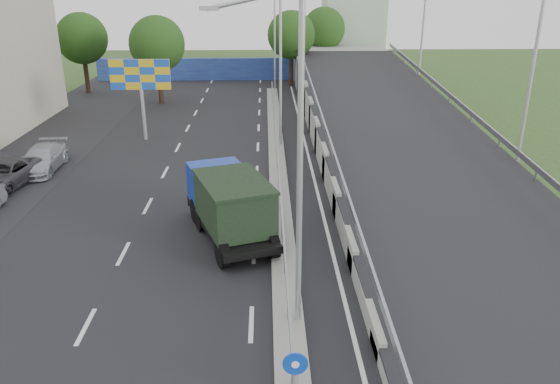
{
  "coord_description": "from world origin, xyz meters",
  "views": [
    {
      "loc": [
        -0.68,
        -8.85,
        10.39
      ],
      "look_at": [
        -0.11,
        12.13,
        2.2
      ],
      "focal_mm": 35.0,
      "sensor_mm": 36.0,
      "label": 1
    }
  ],
  "objects_px": {
    "lamp_post_far": "(273,30)",
    "dump_truck": "(229,202)",
    "billboard": "(140,79)",
    "lamp_post_mid": "(277,58)",
    "sign_bollard": "(295,379)",
    "lamp_post_near": "(293,152)",
    "parked_car_c": "(5,174)",
    "church": "(352,24)",
    "parked_car_d": "(42,159)"
  },
  "relations": [
    {
      "from": "lamp_post_far",
      "to": "dump_truck",
      "type": "relative_size",
      "value": 1.46
    },
    {
      "from": "billboard",
      "to": "lamp_post_mid",
      "type": "bearing_deg",
      "value": -12.38
    },
    {
      "from": "sign_bollard",
      "to": "dump_truck",
      "type": "distance_m",
      "value": 10.67
    },
    {
      "from": "lamp_post_near",
      "to": "billboard",
      "type": "height_order",
      "value": "lamp_post_near"
    },
    {
      "from": "billboard",
      "to": "parked_car_c",
      "type": "xyz_separation_m",
      "value": [
        -5.63,
        -8.97,
        -3.49
      ]
    },
    {
      "from": "lamp_post_mid",
      "to": "church",
      "type": "xyz_separation_m",
      "value": [
        9.89,
        34.0,
        -0.5
      ]
    },
    {
      "from": "lamp_post_far",
      "to": "church",
      "type": "relative_size",
      "value": 0.73
    },
    {
      "from": "sign_bollard",
      "to": "dump_truck",
      "type": "relative_size",
      "value": 0.24
    },
    {
      "from": "lamp_post_near",
      "to": "lamp_post_mid",
      "type": "xyz_separation_m",
      "value": [
        0.0,
        20.0,
        0.0
      ]
    },
    {
      "from": "parked_car_d",
      "to": "parked_car_c",
      "type": "bearing_deg",
      "value": -111.93
    },
    {
      "from": "lamp_post_near",
      "to": "parked_car_c",
      "type": "xyz_separation_m",
      "value": [
        -14.74,
        13.03,
        -5.12
      ]
    },
    {
      "from": "lamp_post_mid",
      "to": "billboard",
      "type": "bearing_deg",
      "value": 167.62
    },
    {
      "from": "lamp_post_far",
      "to": "parked_car_d",
      "type": "bearing_deg",
      "value": -119.47
    },
    {
      "from": "lamp_post_mid",
      "to": "billboard",
      "type": "xyz_separation_m",
      "value": [
        -9.11,
        2.0,
        -1.62
      ]
    },
    {
      "from": "billboard",
      "to": "sign_bollard",
      "type": "bearing_deg",
      "value": -70.79
    },
    {
      "from": "lamp_post_far",
      "to": "parked_car_d",
      "type": "distance_m",
      "value": 28.45
    },
    {
      "from": "dump_truck",
      "to": "parked_car_d",
      "type": "xyz_separation_m",
      "value": [
        -11.39,
        9.05,
        -0.88
      ]
    },
    {
      "from": "dump_truck",
      "to": "parked_car_d",
      "type": "distance_m",
      "value": 14.58
    },
    {
      "from": "lamp_post_mid",
      "to": "dump_truck",
      "type": "bearing_deg",
      "value": -100.03
    },
    {
      "from": "lamp_post_far",
      "to": "sign_bollard",
      "type": "bearing_deg",
      "value": -90.14
    },
    {
      "from": "sign_bollard",
      "to": "lamp_post_mid",
      "type": "distance_m",
      "value": 24.3
    },
    {
      "from": "parked_car_c",
      "to": "lamp_post_mid",
      "type": "bearing_deg",
      "value": 34.7
    },
    {
      "from": "billboard",
      "to": "dump_truck",
      "type": "distance_m",
      "value": 17.02
    },
    {
      "from": "lamp_post_near",
      "to": "dump_truck",
      "type": "distance_m",
      "value": 8.18
    },
    {
      "from": "lamp_post_far",
      "to": "dump_truck",
      "type": "distance_m",
      "value": 33.76
    },
    {
      "from": "sign_bollard",
      "to": "church",
      "type": "relative_size",
      "value": 0.12
    },
    {
      "from": "parked_car_d",
      "to": "lamp_post_near",
      "type": "bearing_deg",
      "value": -50.22
    },
    {
      "from": "sign_bollard",
      "to": "parked_car_c",
      "type": "relative_size",
      "value": 0.33
    },
    {
      "from": "lamp_post_near",
      "to": "lamp_post_mid",
      "type": "height_order",
      "value": "same"
    },
    {
      "from": "lamp_post_mid",
      "to": "dump_truck",
      "type": "relative_size",
      "value": 1.46
    },
    {
      "from": "parked_car_d",
      "to": "sign_bollard",
      "type": "bearing_deg",
      "value": -56.52
    },
    {
      "from": "lamp_post_near",
      "to": "dump_truck",
      "type": "height_order",
      "value": "lamp_post_near"
    },
    {
      "from": "billboard",
      "to": "lamp_post_far",
      "type": "bearing_deg",
      "value": 63.16
    },
    {
      "from": "parked_car_c",
      "to": "sign_bollard",
      "type": "bearing_deg",
      "value": -39.67
    },
    {
      "from": "lamp_post_far",
      "to": "parked_car_c",
      "type": "relative_size",
      "value": 2.02
    },
    {
      "from": "lamp_post_far",
      "to": "parked_car_c",
      "type": "xyz_separation_m",
      "value": [
        -14.74,
        -26.97,
        -5.12
      ]
    },
    {
      "from": "church",
      "to": "billboard",
      "type": "bearing_deg",
      "value": -120.7
    },
    {
      "from": "parked_car_d",
      "to": "billboard",
      "type": "bearing_deg",
      "value": 52.22
    },
    {
      "from": "sign_bollard",
      "to": "parked_car_c",
      "type": "distance_m",
      "value": 22.32
    },
    {
      "from": "lamp_post_near",
      "to": "lamp_post_far",
      "type": "height_order",
      "value": "same"
    },
    {
      "from": "lamp_post_far",
      "to": "parked_car_c",
      "type": "distance_m",
      "value": 31.16
    },
    {
      "from": "billboard",
      "to": "parked_car_c",
      "type": "distance_m",
      "value": 11.15
    },
    {
      "from": "lamp_post_near",
      "to": "lamp_post_far",
      "type": "xyz_separation_m",
      "value": [
        0.0,
        40.0,
        0.0
      ]
    },
    {
      "from": "billboard",
      "to": "parked_car_c",
      "type": "relative_size",
      "value": 1.1
    },
    {
      "from": "dump_truck",
      "to": "lamp_post_mid",
      "type": "bearing_deg",
      "value": 60.56
    },
    {
      "from": "lamp_post_far",
      "to": "billboard",
      "type": "height_order",
      "value": "lamp_post_far"
    },
    {
      "from": "lamp_post_far",
      "to": "church",
      "type": "height_order",
      "value": "church"
    },
    {
      "from": "parked_car_d",
      "to": "lamp_post_far",
      "type": "bearing_deg",
      "value": 58.95
    },
    {
      "from": "lamp_post_far",
      "to": "parked_car_d",
      "type": "height_order",
      "value": "lamp_post_far"
    },
    {
      "from": "billboard",
      "to": "parked_car_c",
      "type": "height_order",
      "value": "billboard"
    }
  ]
}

